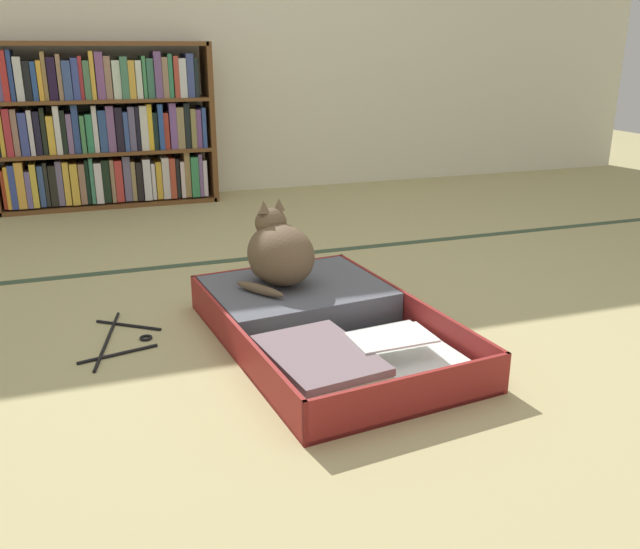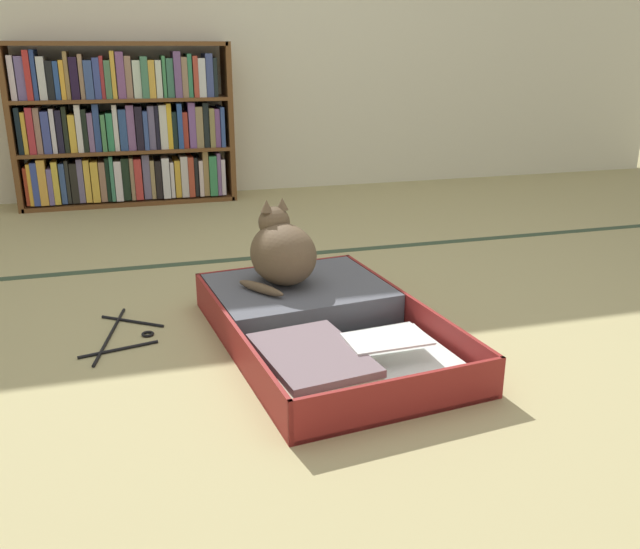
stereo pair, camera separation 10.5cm
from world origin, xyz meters
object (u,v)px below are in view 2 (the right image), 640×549
(black_cat, at_px, (281,252))
(open_suitcase, at_px, (315,322))
(clothes_hanger, at_px, (122,335))
(bookshelf, at_px, (124,128))

(black_cat, bearing_deg, open_suitcase, -74.78)
(open_suitcase, xyz_separation_m, black_cat, (-0.06, 0.22, 0.18))
(black_cat, xyz_separation_m, clothes_hanger, (-0.54, -0.04, -0.22))
(bookshelf, xyz_separation_m, black_cat, (0.48, -2.01, -0.21))
(bookshelf, bearing_deg, open_suitcase, -76.27)
(open_suitcase, height_order, clothes_hanger, open_suitcase)
(black_cat, distance_m, clothes_hanger, 0.59)
(open_suitcase, bearing_deg, black_cat, 105.22)
(open_suitcase, bearing_deg, clothes_hanger, 163.54)
(clothes_hanger, bearing_deg, bookshelf, 88.40)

